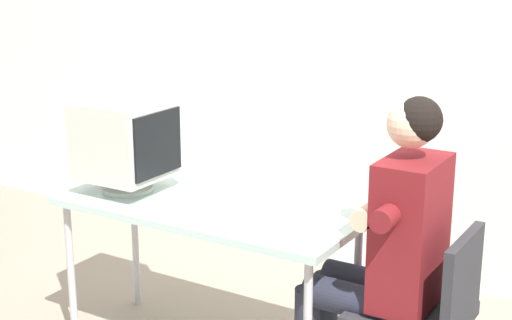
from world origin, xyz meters
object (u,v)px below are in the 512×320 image
at_px(desk, 208,217).
at_px(office_chair, 425,309).
at_px(keyboard, 185,199).
at_px(person_seated, 385,245).
at_px(crt_monitor, 126,140).

height_order(desk, office_chair, office_chair).
height_order(keyboard, person_seated, person_seated).
bearing_deg(desk, office_chair, 2.40).
bearing_deg(crt_monitor, person_seated, 2.92).
height_order(crt_monitor, office_chair, crt_monitor).
distance_m(crt_monitor, person_seated, 1.33).
bearing_deg(keyboard, desk, 9.87).
distance_m(keyboard, office_chair, 1.18).
relative_size(desk, keyboard, 3.11).
relative_size(keyboard, office_chair, 0.55).
bearing_deg(person_seated, office_chair, 0.00).
xyz_separation_m(desk, crt_monitor, (-0.45, -0.02, 0.31)).
relative_size(office_chair, person_seated, 0.61).
height_order(office_chair, person_seated, person_seated).
relative_size(desk, person_seated, 1.05).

